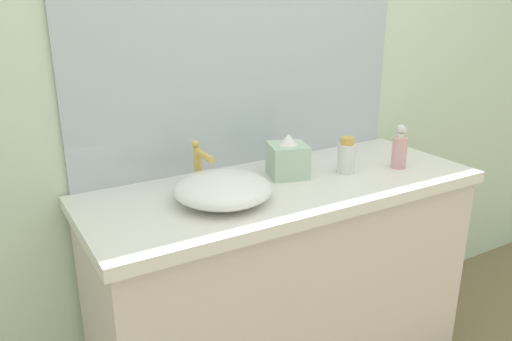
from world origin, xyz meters
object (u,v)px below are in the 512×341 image
lotion_bottle (346,156)px  tissue_box (289,158)px  sink_basin (223,189)px  soap_dispenser (400,150)px

lotion_bottle → tissue_box: (-0.21, 0.08, 0.00)m
sink_basin → tissue_box: size_ratio=1.93×
sink_basin → soap_dispenser: 0.77m
tissue_box → soap_dispenser: bearing=-18.0°
lotion_bottle → tissue_box: 0.23m
lotion_bottle → sink_basin: bearing=-177.8°
soap_dispenser → lotion_bottle: soap_dispenser is taller
lotion_bottle → soap_dispenser: bearing=-15.1°
sink_basin → soap_dispenser: soap_dispenser is taller
tissue_box → sink_basin: bearing=-162.9°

